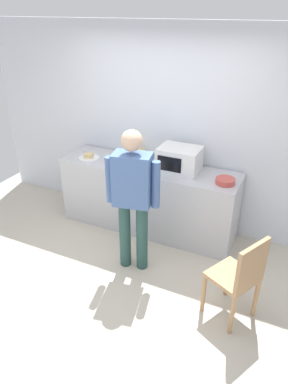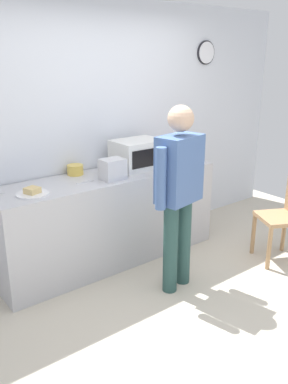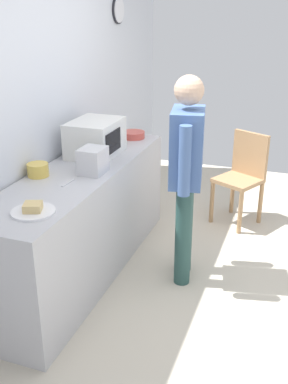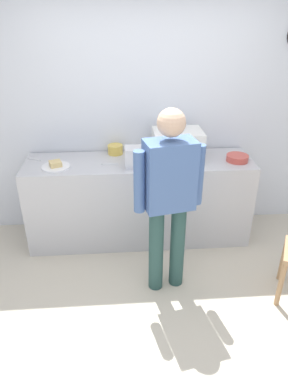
% 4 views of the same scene
% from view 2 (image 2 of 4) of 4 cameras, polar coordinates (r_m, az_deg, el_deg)
% --- Properties ---
extents(ground_plane, '(6.00, 6.00, 0.00)m').
position_cam_2_polar(ground_plane, '(3.62, 7.86, -15.93)').
color(ground_plane, beige).
extents(back_wall, '(5.40, 0.13, 2.60)m').
position_cam_2_polar(back_wall, '(4.31, -6.76, 8.60)').
color(back_wall, silver).
rests_on(back_wall, ground_plane).
extents(kitchen_counter, '(2.35, 0.62, 0.92)m').
position_cam_2_polar(kitchen_counter, '(4.18, -4.90, -3.72)').
color(kitchen_counter, '#B7B7BC').
rests_on(kitchen_counter, ground_plane).
extents(microwave, '(0.50, 0.39, 0.30)m').
position_cam_2_polar(microwave, '(4.24, -0.88, 5.35)').
color(microwave, silver).
rests_on(microwave, kitchen_counter).
extents(sandwich_plate, '(0.28, 0.28, 0.07)m').
position_cam_2_polar(sandwich_plate, '(3.57, -15.43, -0.09)').
color(sandwich_plate, white).
rests_on(sandwich_plate, kitchen_counter).
extents(salad_bowl, '(0.16, 0.16, 0.10)m').
position_cam_2_polar(salad_bowl, '(4.08, -9.66, 3.10)').
color(salad_bowl, gold).
rests_on(salad_bowl, kitchen_counter).
extents(cereal_bowl, '(0.22, 0.22, 0.06)m').
position_cam_2_polar(cereal_bowl, '(4.56, 6.13, 4.68)').
color(cereal_bowl, '#C64C42').
rests_on(cereal_bowl, kitchen_counter).
extents(toaster, '(0.22, 0.18, 0.20)m').
position_cam_2_polar(toaster, '(3.86, -4.45, 3.21)').
color(toaster, silver).
rests_on(toaster, kitchen_counter).
extents(spoon_utensil, '(0.17, 0.02, 0.01)m').
position_cam_2_polar(spoon_utensil, '(3.83, -8.39, 1.41)').
color(spoon_utensil, silver).
rests_on(spoon_utensil, kitchen_counter).
extents(person_standing, '(0.58, 0.31, 1.67)m').
position_cam_2_polar(person_standing, '(3.50, 4.93, 0.79)').
color(person_standing, '#284A46').
rests_on(person_standing, ground_plane).
extents(wooden_chair, '(0.54, 0.54, 0.94)m').
position_cam_2_polar(wooden_chair, '(4.39, 19.45, -2.74)').
color(wooden_chair, '#A87F56').
rests_on(wooden_chair, ground_plane).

